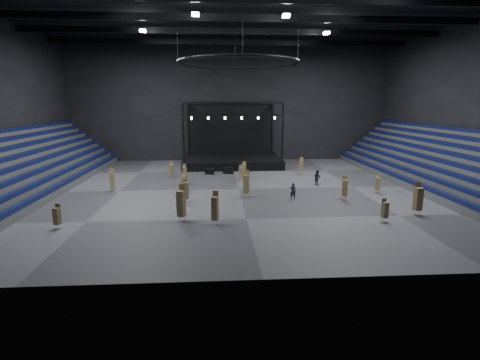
{
  "coord_description": "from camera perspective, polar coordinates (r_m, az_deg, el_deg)",
  "views": [
    {
      "loc": [
        -2.38,
        -38.94,
        9.05
      ],
      "look_at": [
        0.03,
        -2.0,
        1.4
      ],
      "focal_mm": 28.0,
      "sensor_mm": 36.0,
      "label": 1
    }
  ],
  "objects": [
    {
      "name": "floodlights",
      "position": [
        35.83,
        0.17,
        23.84
      ],
      "size": [
        28.6,
        16.6,
        0.25
      ],
      "color": "white",
      "rests_on": "roof_girders"
    },
    {
      "name": "wall_right",
      "position": [
        47.61,
        31.9,
        9.89
      ],
      "size": [
        0.2,
        42.0,
        18.0
      ],
      "primitive_type": "cube",
      "color": "black",
      "rests_on": "ground"
    },
    {
      "name": "bleachers_left",
      "position": [
        44.64,
        -31.09,
        0.54
      ],
      "size": [
        7.2,
        40.0,
        6.4
      ],
      "color": "#4F4F51",
      "rests_on": "floor"
    },
    {
      "name": "ceiling",
      "position": [
        40.03,
        -0.26,
        24.6
      ],
      "size": [
        50.0,
        42.0,
        0.2
      ],
      "primitive_type": "cube",
      "color": "black",
      "rests_on": "wall_back"
    },
    {
      "name": "bleachers_right",
      "position": [
        47.02,
        28.9,
        1.26
      ],
      "size": [
        7.2,
        40.0,
        6.4
      ],
      "color": "#4F4F51",
      "rests_on": "floor"
    },
    {
      "name": "flight_case_left",
      "position": [
        48.45,
        -4.66,
        1.32
      ],
      "size": [
        1.2,
        0.78,
        0.74
      ],
      "primitive_type": "cube",
      "rotation": [
        0.0,
        0.0,
        -0.21
      ],
      "color": "black",
      "rests_on": "floor"
    },
    {
      "name": "chair_stack_4",
      "position": [
        29.19,
        -8.94,
        -3.46
      ],
      "size": [
        0.7,
        0.7,
        2.95
      ],
      "rotation": [
        0.0,
        0.0,
        -0.43
      ],
      "color": "silver",
      "rests_on": "floor"
    },
    {
      "name": "chair_stack_8",
      "position": [
        46.67,
        -10.41,
        1.64
      ],
      "size": [
        0.5,
        0.5,
        1.99
      ],
      "rotation": [
        0.0,
        0.0,
        -0.06
      ],
      "color": "silver",
      "rests_on": "floor"
    },
    {
      "name": "floor",
      "position": [
        40.05,
        -0.23,
        -1.38
      ],
      "size": [
        50.0,
        50.0,
        0.0
      ],
      "primitive_type": "plane",
      "color": "#525254",
      "rests_on": "ground"
    },
    {
      "name": "chair_stack_15",
      "position": [
        34.78,
        -8.28,
        -1.55
      ],
      "size": [
        0.56,
        0.56,
        2.26
      ],
      "rotation": [
        0.0,
        0.0,
        0.38
      ],
      "color": "silver",
      "rests_on": "floor"
    },
    {
      "name": "chair_stack_11",
      "position": [
        36.24,
        0.98,
        -0.54
      ],
      "size": [
        0.66,
        0.66,
        2.68
      ],
      "rotation": [
        0.0,
        0.0,
        -0.37
      ],
      "color": "silver",
      "rests_on": "floor"
    },
    {
      "name": "chair_stack_14",
      "position": [
        38.89,
        -8.51,
        -0.29
      ],
      "size": [
        0.59,
        0.59,
        2.02
      ],
      "rotation": [
        0.0,
        0.0,
        -0.42
      ],
      "color": "silver",
      "rests_on": "floor"
    },
    {
      "name": "chair_stack_10",
      "position": [
        43.87,
        0.13,
        1.14
      ],
      "size": [
        0.52,
        0.52,
        1.92
      ],
      "rotation": [
        0.0,
        0.0,
        -0.19
      ],
      "color": "silver",
      "rests_on": "floor"
    },
    {
      "name": "roof_girders",
      "position": [
        39.86,
        -0.26,
        23.47
      ],
      "size": [
        49.0,
        30.35,
        0.7
      ],
      "color": "black",
      "rests_on": "ceiling"
    },
    {
      "name": "chair_stack_5",
      "position": [
        31.11,
        -9.22,
        -3.35
      ],
      "size": [
        0.51,
        0.51,
        2.02
      ],
      "rotation": [
        0.0,
        0.0,
        -0.16
      ],
      "color": "silver",
      "rests_on": "floor"
    },
    {
      "name": "crew_member",
      "position": [
        42.99,
        11.68,
        0.39
      ],
      "size": [
        0.88,
        0.97,
        1.64
      ],
      "primitive_type": "imported",
      "rotation": [
        0.0,
        0.0,
        1.96
      ],
      "color": "black",
      "rests_on": "floor"
    },
    {
      "name": "truss_ring",
      "position": [
        39.21,
        -0.25,
        17.46
      ],
      "size": [
        12.3,
        12.3,
        5.15
      ],
      "color": "black",
      "rests_on": "ceiling"
    },
    {
      "name": "chair_stack_16",
      "position": [
        30.98,
        21.21,
        -4.22
      ],
      "size": [
        0.51,
        0.51,
        1.86
      ],
      "rotation": [
        0.0,
        0.0,
        0.25
      ],
      "color": "silver",
      "rests_on": "floor"
    },
    {
      "name": "chair_stack_13",
      "position": [
        45.51,
        0.59,
        1.63
      ],
      "size": [
        0.63,
        0.63,
        2.07
      ],
      "rotation": [
        0.0,
        0.0,
        -0.41
      ],
      "color": "silver",
      "rests_on": "floor"
    },
    {
      "name": "man_center",
      "position": [
        36.08,
        8.07,
        -1.67
      ],
      "size": [
        0.68,
        0.57,
        1.59
      ],
      "primitive_type": "imported",
      "rotation": [
        0.0,
        0.0,
        2.77
      ],
      "color": "black",
      "rests_on": "floor"
    },
    {
      "name": "chair_stack_3",
      "position": [
        48.53,
        9.31,
        2.17
      ],
      "size": [
        0.61,
        0.61,
        2.23
      ],
      "rotation": [
        0.0,
        0.0,
        -0.4
      ],
      "color": "silver",
      "rests_on": "floor"
    },
    {
      "name": "chair_stack_6",
      "position": [
        30.43,
        -26.12,
        -4.9
      ],
      "size": [
        0.51,
        0.51,
        1.88
      ],
      "rotation": [
        0.0,
        0.0,
        -0.29
      ],
      "color": "silver",
      "rests_on": "floor"
    },
    {
      "name": "stage",
      "position": [
        55.75,
        -1.26,
        3.84
      ],
      "size": [
        14.0,
        10.0,
        9.2
      ],
      "color": "black",
      "rests_on": "floor"
    },
    {
      "name": "flight_case_right",
      "position": [
        49.95,
        0.96,
        1.65
      ],
      "size": [
        1.19,
        0.87,
        0.72
      ],
      "primitive_type": "cube",
      "rotation": [
        0.0,
        0.0,
        0.34
      ],
      "color": "black",
      "rests_on": "floor"
    },
    {
      "name": "chair_stack_7",
      "position": [
        41.36,
        -18.93,
        0.1
      ],
      "size": [
        0.51,
        0.51,
        2.35
      ],
      "rotation": [
        0.0,
        0.0,
        0.18
      ],
      "color": "silver",
      "rests_on": "floor"
    },
    {
      "name": "wall_front",
      "position": [
        18.1,
        3.9,
        11.48
      ],
      "size": [
        50.0,
        0.2,
        18.0
      ],
      "primitive_type": "cube",
      "color": "black",
      "rests_on": "ground"
    },
    {
      "name": "chair_stack_2",
      "position": [
        36.7,
        15.67,
        -1.12
      ],
      "size": [
        0.57,
        0.57,
        2.29
      ],
      "rotation": [
        0.0,
        0.0,
        -0.23
      ],
      "color": "silver",
      "rests_on": "floor"
    },
    {
      "name": "chair_stack_12",
      "position": [
        28.24,
        -3.84,
        -4.25
      ],
      "size": [
        0.58,
        0.58,
        2.6
      ],
      "rotation": [
        0.0,
        0.0,
        -0.34
      ],
      "color": "silver",
      "rests_on": "floor"
    },
    {
      "name": "wall_back",
      "position": [
        59.99,
        -1.5,
        11.63
      ],
      "size": [
        50.0,
        0.2,
        18.0
      ],
      "primitive_type": "cube",
      "color": "black",
      "rests_on": "ground"
    },
    {
      "name": "flight_case_mid",
      "position": [
        48.73,
        -1.8,
        1.47
      ],
      "size": [
        1.4,
        1.03,
        0.84
      ],
      "primitive_type": "cube",
      "rotation": [
        0.0,
        0.0,
        -0.36
      ],
      "color": "black",
      "rests_on": "floor"
    },
    {
      "name": "chair_stack_1",
      "position": [
        40.42,
        20.26,
        -0.49
      ],
      "size": [
        0.57,
        0.57,
        1.93
      ],
      "rotation": [
        0.0,
        0.0,
        -0.31
      ],
      "color": "silver",
      "rests_on": "floor"
    },
    {
      "name": "chair_stack_9",
      "position": [
        43.06,
        -8.43,
        0.99
      ],
      "size": [
        0.52,
        0.52,
        2.25
      ],
      "rotation": [
        0.0,
        0.0,
        0.26
      ],
      "color": "silver",
      "rests_on": "floor"
    },
    {
      "name": "chair_stack_0",
      "position": [
        33.69,
        25.5,
        -2.53
      ],
      "size": [
        0.61,
        0.61,
        2.79
      ],
      "rotation": [
        0.0,
        0.0,
        0.1
      ],
      "color": "silver",
      "rests_on": "floor"
    }
  ]
}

